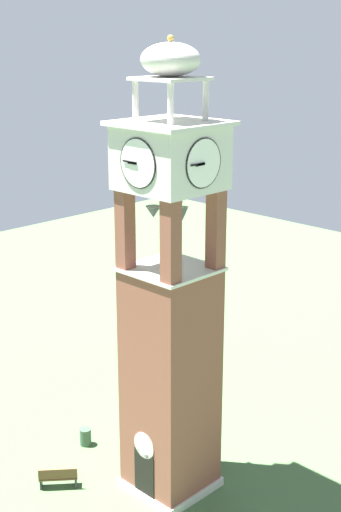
% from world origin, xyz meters
% --- Properties ---
extents(ground, '(80.00, 80.00, 0.00)m').
position_xyz_m(ground, '(0.00, 0.00, 0.00)').
color(ground, '#476B3D').
extents(clock_tower, '(3.56, 3.56, 18.08)m').
position_xyz_m(clock_tower, '(-0.00, -0.00, 7.47)').
color(clock_tower, brown).
rests_on(clock_tower, ground).
extents(park_bench, '(1.37, 1.50, 0.95)m').
position_xyz_m(park_bench, '(-3.20, -3.41, 0.48)').
color(park_bench, brown).
rests_on(park_bench, ground).
extents(lamp_post, '(0.36, 0.36, 3.69)m').
position_xyz_m(lamp_post, '(-4.66, 3.09, 2.58)').
color(lamp_post, black).
rests_on(lamp_post, ground).
extents(trash_bin, '(0.52, 0.52, 0.80)m').
position_xyz_m(trash_bin, '(-4.97, -0.54, 0.40)').
color(trash_bin, '#38513D').
rests_on(trash_bin, ground).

